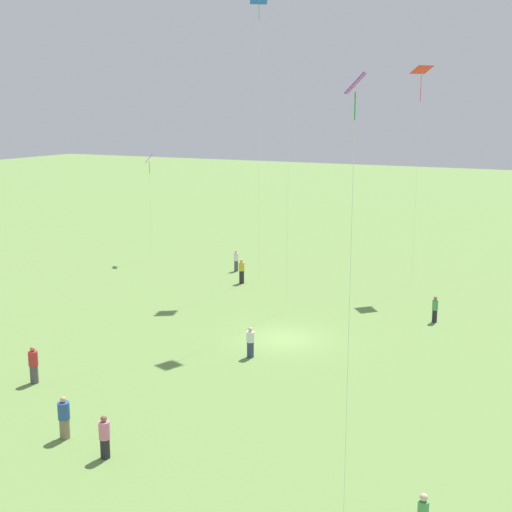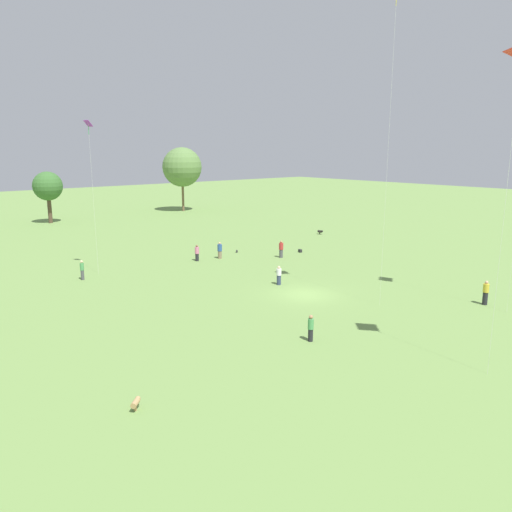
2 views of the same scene
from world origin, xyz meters
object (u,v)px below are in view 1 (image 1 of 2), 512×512
Objects in this scene: person_7 at (105,437)px; kite_2 at (259,8)px; kite_4 at (421,77)px; person_3 at (242,271)px; person_6 at (34,365)px; person_2 at (250,343)px; kite_0 at (149,161)px; person_0 at (236,261)px; kite_3 at (355,119)px; person_4 at (435,309)px; person_5 at (64,418)px.

person_7 is 0.08× the size of kite_2.
person_7 is 0.11× the size of kite_4.
person_3 reaches higher than person_6.
person_3 is 0.12× the size of kite_4.
person_3 is (7.79, -13.79, 0.10)m from person_2.
kite_0 is at bearing -176.14° from person_2.
kite_3 is at bearing 102.01° from person_0.
person_6 reaches higher than person_0.
person_4 is 0.12× the size of kite_3.
kite_4 is (-13.48, -2.22, 13.94)m from person_0.
person_0 is 1.05× the size of person_2.
kite_4 reaches higher than kite_0.
person_6 is (-0.31, 21.51, -0.01)m from person_3.
person_4 is 26.85m from kite_3.
kite_0 is at bearing 163.01° from person_5.
person_5 is at bearing -29.95° from person_7.
person_6 is at bearing 74.75° from person_0.
kite_4 is at bearing -10.17° from person_6.
kite_4 is at bearing 168.26° from person_0.
person_6 is (7.48, 7.72, 0.09)m from person_2.
kite_2 is (-2.74, 1.49, 18.68)m from person_0.
kite_3 is (-9.98, 13.58, 11.66)m from person_2.
person_0 is 0.11× the size of kite_4.
kite_2 reaches higher than person_2.
person_6 is 32.32m from kite_4.
kite_3 is (-2.84, 24.03, 11.63)m from person_4.
kite_2 is at bearing 130.38° from person_0.
kite_0 reaches higher than person_2.
kite_0 is at bearing -29.21° from person_0.
kite_4 is (-5.75, -30.81, 13.95)m from person_5.
kite_0 is at bearing 35.59° from person_6.
person_2 is 24.11m from kite_4.
kite_4 is at bearing -65.56° from person_3.
person_3 is 1.08× the size of person_7.
person_3 reaches higher than person_7.
person_0 reaches higher than person_2.
kite_2 is 12.31m from kite_4.
person_4 is 0.11× the size of kite_4.
person_6 is 1.07× the size of person_7.
person_0 is 1.04× the size of person_4.
kite_2 reaches higher than person_0.
kite_3 is (-20.01, 30.68, 11.60)m from person_0.
person_7 is at bearing -41.33° from person_2.
person_7 is (-7.94, 25.87, -0.07)m from person_3.
person_3 reaches higher than person_0.
kite_2 is at bearing 16.33° from kite_4.
person_6 is at bearing -76.19° from kite_3.
kite_4 is at bearing -112.55° from person_7.
person_2 is at bearing 122.57° from person_5.
person_7 is (6.99, 22.53, 0.00)m from person_4.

